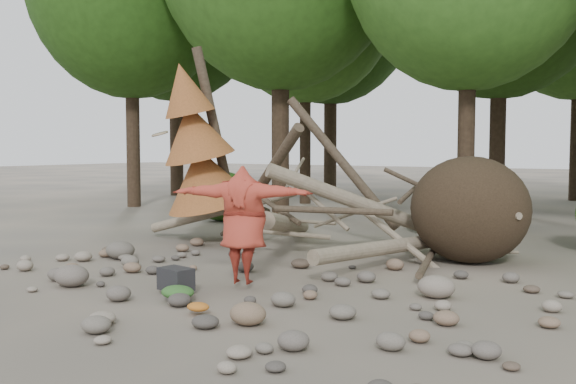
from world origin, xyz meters
The scene contains 13 objects.
ground centered at (0.00, 0.00, 0.00)m, with size 120.00×120.00×0.00m, color #514C44.
deadfall_pile centered at (2.02, 4.24, 0.95)m, with size 8.55×5.24×3.30m.
dead_conifer centered at (-3.12, 3.37, 2.11)m, with size 2.06×2.16×4.35m.
bush_left centered at (-5.50, 7.20, 0.72)m, with size 1.80×1.80×1.44m, color #275216.
bush_mid centered at (0.80, 7.80, 0.56)m, with size 1.40×1.40×1.12m, color #33681E.
frisbee_thrower centered at (0.36, 0.32, 0.97)m, with size 2.63×1.26×2.33m.
backpack centered at (-0.23, -0.53, 0.16)m, with size 0.49×0.33×0.33m, color black.
cloth_green centered at (0.13, -0.89, 0.09)m, with size 0.49×0.41×0.18m, color #2D5A24.
cloth_orange centered at (0.81, -1.25, 0.06)m, with size 0.31×0.25×0.11m, color #AC5F1D.
boulder_front_left centered at (-1.94, -1.01, 0.17)m, with size 0.56×0.50×0.33m, color #6A6058.
boulder_front_right centered at (1.62, -1.28, 0.14)m, with size 0.46×0.41×0.27m, color #7A624C.
boulder_mid_right centered at (3.05, 1.29, 0.16)m, with size 0.54×0.48×0.32m, color gray.
boulder_mid_left centered at (-3.15, 1.10, 0.17)m, with size 0.58×0.52×0.35m, color #605A51.
Camera 1 is at (6.12, -7.42, 2.14)m, focal length 40.00 mm.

